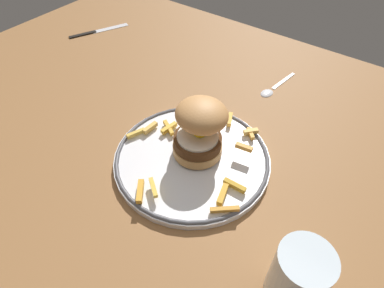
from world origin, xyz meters
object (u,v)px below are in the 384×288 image
at_px(water_glass, 297,279).
at_px(knife, 94,31).
at_px(dinner_plate, 192,158).
at_px(spoon, 271,89).
at_px(burger, 200,127).

height_order(water_glass, knife, water_glass).
bearing_deg(dinner_plate, water_glass, -24.15).
bearing_deg(dinner_plate, spoon, 86.17).
relative_size(dinner_plate, knife, 1.72).
height_order(knife, spoon, spoon).
relative_size(water_glass, spoon, 0.77).
relative_size(dinner_plate, burger, 2.19).
distance_m(dinner_plate, water_glass, 0.28).
bearing_deg(burger, spoon, 86.01).
bearing_deg(dinner_plate, knife, 156.30).
bearing_deg(dinner_plate, burger, 88.03).
relative_size(burger, knife, 0.78).
xyz_separation_m(knife, spoon, (0.56, 0.05, 0.00)).
xyz_separation_m(dinner_plate, water_glass, (0.25, -0.11, 0.04)).
height_order(burger, knife, burger).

